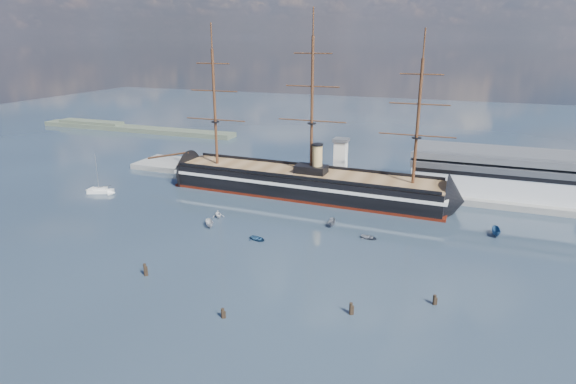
% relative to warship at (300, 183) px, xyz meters
% --- Properties ---
extents(ground, '(600.00, 600.00, 0.00)m').
position_rel_warship_xyz_m(ground, '(7.01, -20.00, -4.04)').
color(ground, '#232C39').
rests_on(ground, ground).
extents(quay, '(180.00, 18.00, 2.00)m').
position_rel_warship_xyz_m(quay, '(17.01, 16.00, -4.04)').
color(quay, slate).
rests_on(quay, ground).
extents(warehouse, '(63.00, 21.00, 11.60)m').
position_rel_warship_xyz_m(warehouse, '(65.01, 20.00, 3.95)').
color(warehouse, '#B7BABC').
rests_on(warehouse, ground).
extents(quay_tower, '(5.00, 5.00, 15.00)m').
position_rel_warship_xyz_m(quay_tower, '(10.01, 13.00, 5.72)').
color(quay_tower, silver).
rests_on(quay_tower, ground).
extents(shoreline, '(120.00, 10.00, 4.00)m').
position_rel_warship_xyz_m(shoreline, '(-132.22, 75.00, -2.59)').
color(shoreline, '#3F4C38').
rests_on(shoreline, ground).
extents(warship, '(113.15, 19.33, 53.94)m').
position_rel_warship_xyz_m(warship, '(0.00, 0.00, 0.00)').
color(warship, black).
rests_on(warship, ground).
extents(sailboat, '(8.57, 5.59, 13.28)m').
position_rel_warship_xyz_m(sailboat, '(-62.54, -21.74, -3.19)').
color(sailboat, silver).
rests_on(sailboat, ground).
extents(motorboat_a, '(5.91, 5.31, 2.34)m').
position_rel_warship_xyz_m(motorboat_a, '(-13.60, -35.52, -4.04)').
color(motorboat_a, silver).
rests_on(motorboat_a, ground).
extents(motorboat_b, '(1.79, 3.01, 1.32)m').
position_rel_warship_xyz_m(motorboat_b, '(2.27, -39.16, -4.04)').
color(motorboat_b, navy).
rests_on(motorboat_b, ground).
extents(motorboat_c, '(5.79, 2.88, 2.22)m').
position_rel_warship_xyz_m(motorboat_c, '(17.36, -23.01, -4.04)').
color(motorboat_c, slate).
rests_on(motorboat_c, ground).
extents(motorboat_d, '(6.64, 6.12, 2.32)m').
position_rel_warship_xyz_m(motorboat_d, '(-14.97, -28.23, -4.04)').
color(motorboat_d, silver).
rests_on(motorboat_d, ground).
extents(motorboat_e, '(1.60, 2.92, 1.29)m').
position_rel_warship_xyz_m(motorboat_e, '(28.69, -28.33, -4.04)').
color(motorboat_e, slate).
rests_on(motorboat_e, ground).
extents(motorboat_f, '(6.46, 2.74, 2.53)m').
position_rel_warship_xyz_m(motorboat_f, '(59.22, -14.53, -4.04)').
color(motorboat_f, navy).
rests_on(motorboat_f, ground).
extents(piling_near_left, '(0.64, 0.64, 3.54)m').
position_rel_warship_xyz_m(piling_near_left, '(-12.63, -65.24, -4.04)').
color(piling_near_left, black).
rests_on(piling_near_left, ground).
extents(piling_near_mid, '(0.64, 0.64, 2.63)m').
position_rel_warship_xyz_m(piling_near_mid, '(10.87, -73.99, -4.04)').
color(piling_near_mid, black).
rests_on(piling_near_mid, ground).
extents(piling_near_right, '(0.64, 0.64, 3.10)m').
position_rel_warship_xyz_m(piling_near_right, '(32.62, -64.54, -4.04)').
color(piling_near_right, black).
rests_on(piling_near_right, ground).
extents(piling_far_right, '(0.64, 0.64, 2.73)m').
position_rel_warship_xyz_m(piling_far_right, '(46.90, -55.47, -4.04)').
color(piling_far_right, black).
rests_on(piling_far_right, ground).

